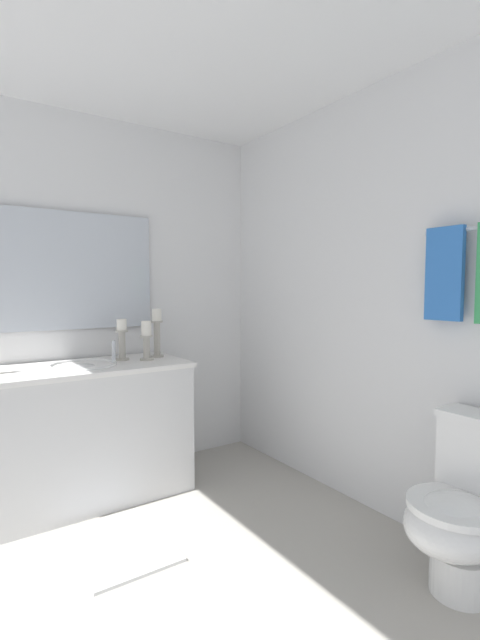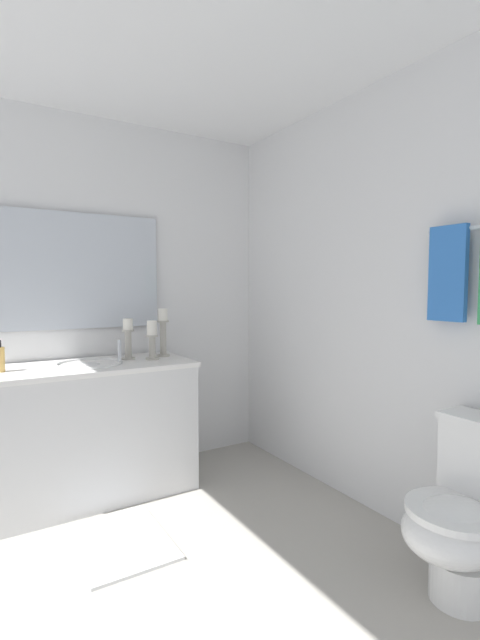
% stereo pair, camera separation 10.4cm
% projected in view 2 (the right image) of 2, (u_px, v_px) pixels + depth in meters
% --- Properties ---
extents(floor, '(2.78, 2.67, 0.02)m').
position_uv_depth(floor, '(163.00, 591.00, 1.93)').
color(floor, '#B2ADA3').
rests_on(floor, ground).
extents(wall_back, '(2.78, 0.04, 2.45)m').
position_uv_depth(wall_back, '(381.00, 302.00, 2.53)').
color(wall_back, white).
rests_on(wall_back, ground).
extents(wall_left, '(0.04, 2.67, 2.45)m').
position_uv_depth(wall_left, '(85.00, 300.00, 3.02)').
color(wall_left, white).
rests_on(wall_left, ground).
extents(vanity_cabinet, '(0.58, 1.26, 0.83)m').
position_uv_depth(vanity_cabinet, '(91.00, 430.00, 2.78)').
color(vanity_cabinet, silver).
rests_on(vanity_cabinet, ground).
extents(sink_basin, '(0.40, 0.40, 0.24)m').
position_uv_depth(sink_basin, '(90.00, 370.00, 2.75)').
color(sink_basin, white).
rests_on(sink_basin, vanity_cabinet).
extents(mirror, '(0.02, 1.10, 0.77)m').
position_uv_depth(mirror, '(77.00, 271.00, 2.94)').
color(mirror, silver).
extents(candle_holder_tall, '(0.09, 0.09, 0.33)m').
position_uv_depth(candle_holder_tall, '(163.00, 331.00, 3.06)').
color(candle_holder_tall, '#B7B2A5').
rests_on(candle_holder_tall, vanity_cabinet).
extents(candle_holder_short, '(0.09, 0.09, 0.26)m').
position_uv_depth(candle_holder_short, '(152.00, 339.00, 2.92)').
color(candle_holder_short, '#B7B2A5').
rests_on(candle_holder_short, vanity_cabinet).
extents(candle_holder_mid, '(0.09, 0.09, 0.27)m').
position_uv_depth(candle_holder_mid, '(128.00, 338.00, 2.93)').
color(candle_holder_mid, '#B7B2A5').
rests_on(candle_holder_mid, vanity_cabinet).
extents(toilet, '(0.39, 0.54, 0.75)m').
position_uv_depth(toilet, '(465.00, 515.00, 1.84)').
color(toilet, white).
rests_on(toilet, ground).
extents(towel_near_vanity, '(0.19, 0.03, 0.45)m').
position_uv_depth(towel_near_vanity, '(448.00, 274.00, 2.09)').
color(towel_near_vanity, blue).
rests_on(towel_near_vanity, towel_bar).
extents(bath_mat, '(0.60, 0.44, 0.02)m').
position_uv_depth(bath_mat, '(121.00, 541.00, 2.28)').
color(bath_mat, silver).
rests_on(bath_mat, ground).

